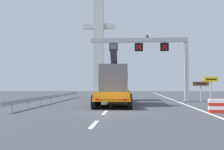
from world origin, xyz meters
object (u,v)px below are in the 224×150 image
object	(u,v)px
tourist_info_sign_brown	(201,86)
exit_sign_yellow	(211,84)
crash_barrier_striped	(216,106)
overhead_lane_gantry	(153,51)
bridge_pylon_distant	(99,38)
heavy_haul_truck_orange	(115,83)

from	to	relation	value
tourist_info_sign_brown	exit_sign_yellow	bearing A→B (deg)	-86.43
exit_sign_yellow	crash_barrier_striped	size ratio (longest dim) A/B	2.44
overhead_lane_gantry	bridge_pylon_distant	bearing A→B (deg)	103.41
heavy_haul_truck_orange	exit_sign_yellow	xyz separation A→B (m)	(9.17, -1.01, -0.08)
overhead_lane_gantry	bridge_pylon_distant	distance (m)	50.88
heavy_haul_truck_orange	exit_sign_yellow	bearing A→B (deg)	-6.27
tourist_info_sign_brown	bridge_pylon_distant	world-z (taller)	bridge_pylon_distant
heavy_haul_truck_orange	crash_barrier_striped	size ratio (longest dim) A/B	13.41
crash_barrier_striped	heavy_haul_truck_orange	bearing A→B (deg)	127.33
tourist_info_sign_brown	crash_barrier_striped	distance (m)	11.69
heavy_haul_truck_orange	bridge_pylon_distant	world-z (taller)	bridge_pylon_distant
heavy_haul_truck_orange	tourist_info_sign_brown	bearing A→B (deg)	13.29
heavy_haul_truck_orange	tourist_info_sign_brown	size ratio (longest dim) A/B	6.54
bridge_pylon_distant	tourist_info_sign_brown	bearing A→B (deg)	-71.15
exit_sign_yellow	tourist_info_sign_brown	xyz separation A→B (m)	(-0.20, 3.13, -0.25)
heavy_haul_truck_orange	tourist_info_sign_brown	distance (m)	9.22
overhead_lane_gantry	bridge_pylon_distant	xyz separation A→B (m)	(-11.58, 48.58, 9.75)
overhead_lane_gantry	tourist_info_sign_brown	xyz separation A→B (m)	(5.02, -0.03, -3.84)
exit_sign_yellow	tourist_info_sign_brown	bearing A→B (deg)	93.57
exit_sign_yellow	heavy_haul_truck_orange	bearing A→B (deg)	173.73
overhead_lane_gantry	crash_barrier_striped	bearing A→B (deg)	-74.54
tourist_info_sign_brown	crash_barrier_striped	size ratio (longest dim) A/B	2.05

